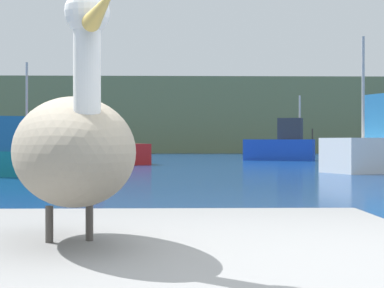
% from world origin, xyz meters
% --- Properties ---
extents(hillside_backdrop, '(140.00, 14.25, 8.05)m').
position_xyz_m(hillside_backdrop, '(0.00, 74.05, 4.02)').
color(hillside_backdrop, '#6B7A51').
rests_on(hillside_backdrop, ground).
extents(pelican, '(0.71, 1.29, 0.88)m').
position_xyz_m(pelican, '(-1.01, 0.48, 1.25)').
color(pelican, gray).
rests_on(pelican, pier_dock).
extents(fishing_boat_teal, '(6.14, 3.71, 3.72)m').
position_xyz_m(fishing_boat_teal, '(-6.96, 22.42, 0.81)').
color(fishing_boat_teal, teal).
rests_on(fishing_boat_teal, ground).
extents(fishing_boat_blue, '(4.76, 2.80, 4.26)m').
position_xyz_m(fishing_boat_blue, '(6.46, 41.44, 0.97)').
color(fishing_boat_blue, blue).
rests_on(fishing_boat_blue, ground).
extents(fishing_boat_red, '(8.32, 4.72, 5.37)m').
position_xyz_m(fishing_boat_red, '(-5.91, 33.34, 0.76)').
color(fishing_boat_red, red).
rests_on(fishing_boat_red, ground).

